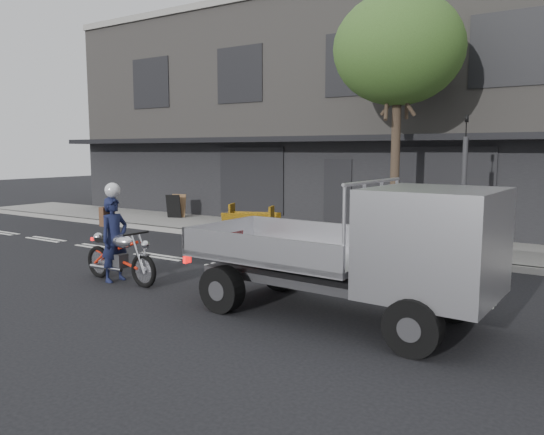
{
  "coord_description": "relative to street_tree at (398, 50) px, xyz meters",
  "views": [
    {
      "loc": [
        7.21,
        -9.53,
        2.69
      ],
      "look_at": [
        0.68,
        0.5,
        1.16
      ],
      "focal_mm": 35.0,
      "sensor_mm": 36.0,
      "label": 1
    }
  ],
  "objects": [
    {
      "name": "ground",
      "position": [
        -2.2,
        -4.2,
        -5.28
      ],
      "size": [
        80.0,
        80.0,
        0.0
      ],
      "primitive_type": "plane",
      "color": "black",
      "rests_on": "ground"
    },
    {
      "name": "sidewalk",
      "position": [
        -2.2,
        0.5,
        -5.2
      ],
      "size": [
        32.0,
        3.2,
        0.15
      ],
      "primitive_type": "cube",
      "color": "gray",
      "rests_on": "ground"
    },
    {
      "name": "kerb",
      "position": [
        -2.2,
        -1.1,
        -5.2
      ],
      "size": [
        32.0,
        0.2,
        0.15
      ],
      "primitive_type": "cube",
      "color": "gray",
      "rests_on": "ground"
    },
    {
      "name": "building_main",
      "position": [
        -2.2,
        7.1,
        -1.28
      ],
      "size": [
        26.0,
        10.0,
        8.0
      ],
      "primitive_type": "cube",
      "color": "slate",
      "rests_on": "ground"
    },
    {
      "name": "street_tree",
      "position": [
        0.0,
        0.0,
        0.0
      ],
      "size": [
        3.4,
        3.4,
        6.74
      ],
      "color": "#382B21",
      "rests_on": "ground"
    },
    {
      "name": "traffic_light_pole",
      "position": [
        2.0,
        -0.85,
        -3.63
      ],
      "size": [
        0.12,
        0.12,
        3.5
      ],
      "color": "#2D2D30",
      "rests_on": "ground"
    },
    {
      "name": "motorcycle",
      "position": [
        -3.4,
        -6.52,
        -4.72
      ],
      "size": [
        2.12,
        0.61,
        1.09
      ],
      "rotation": [
        0.0,
        0.0,
        -0.05
      ],
      "color": "black",
      "rests_on": "ground"
    },
    {
      "name": "rider",
      "position": [
        -3.55,
        -6.52,
        -4.41
      ],
      "size": [
        0.45,
        0.65,
        1.74
      ],
      "primitive_type": "imported",
      "rotation": [
        0.0,
        0.0,
        1.52
      ],
      "color": "#151B3C",
      "rests_on": "ground"
    },
    {
      "name": "flatbed_ute",
      "position": [
        2.44,
        -6.23,
        -3.99
      ],
      "size": [
        4.95,
        2.19,
        2.26
      ],
      "rotation": [
        0.0,
        0.0,
        -0.04
      ],
      "color": "black",
      "rests_on": "ground"
    },
    {
      "name": "construction_barrier",
      "position": [
        -4.4,
        -0.7,
        -4.68
      ],
      "size": [
        1.73,
        1.16,
        0.9
      ],
      "primitive_type": null,
      "rotation": [
        0.0,
        0.0,
        0.35
      ],
      "color": "#FFA90D",
      "rests_on": "sidewalk"
    },
    {
      "name": "sandwich_board",
      "position": [
        -8.91,
        0.84,
        -4.69
      ],
      "size": [
        0.65,
        0.54,
        0.88
      ],
      "primitive_type": null,
      "rotation": [
        0.0,
        0.0,
        0.34
      ],
      "color": "black",
      "rests_on": "sidewalk"
    }
  ]
}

